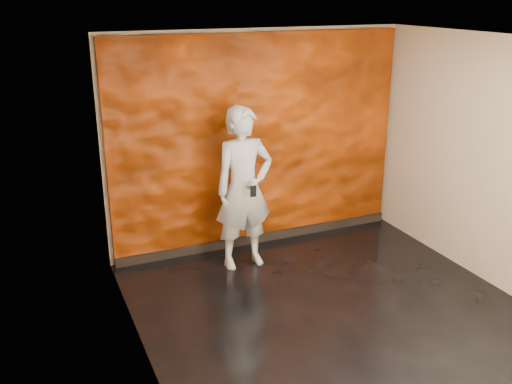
% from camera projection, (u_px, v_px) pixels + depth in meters
% --- Properties ---
extents(room, '(4.02, 4.02, 2.81)m').
position_uv_depth(room, '(339.00, 187.00, 5.61)').
color(room, black).
rests_on(room, ground).
extents(feature_wall, '(3.90, 0.06, 2.75)m').
position_uv_depth(feature_wall, '(259.00, 143.00, 7.32)').
color(feature_wall, '#C64207').
rests_on(feature_wall, ground).
extents(baseboard, '(3.90, 0.04, 0.12)m').
position_uv_depth(baseboard, '(260.00, 238.00, 7.72)').
color(baseboard, black).
rests_on(baseboard, ground).
extents(man, '(0.73, 0.49, 1.98)m').
position_uv_depth(man, '(244.00, 189.00, 6.80)').
color(man, '#A0A5B1').
rests_on(man, ground).
extents(phone, '(0.07, 0.02, 0.13)m').
position_uv_depth(phone, '(253.00, 191.00, 6.51)').
color(phone, black).
rests_on(phone, man).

